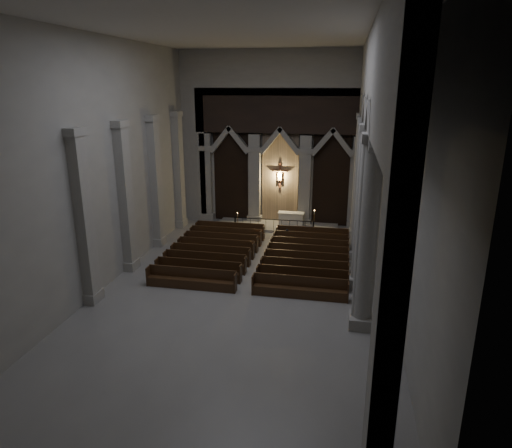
% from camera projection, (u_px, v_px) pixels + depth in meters
% --- Properties ---
extents(room, '(24.00, 24.10, 12.00)m').
position_uv_depth(room, '(244.00, 135.00, 20.28)').
color(room, gray).
rests_on(room, ground).
extents(sanctuary_wall, '(14.00, 0.77, 12.00)m').
position_uv_depth(sanctuary_wall, '(280.00, 131.00, 31.40)').
color(sanctuary_wall, '#9F9C94').
rests_on(sanctuary_wall, ground).
extents(right_arcade, '(1.00, 24.00, 12.00)m').
position_uv_depth(right_arcade, '(370.00, 129.00, 20.46)').
color(right_arcade, '#9F9C94').
rests_on(right_arcade, ground).
extents(left_pilasters, '(0.60, 13.00, 8.03)m').
position_uv_depth(left_pilasters, '(142.00, 192.00, 25.88)').
color(left_pilasters, '#9F9C94').
rests_on(left_pilasters, ground).
extents(sanctuary_step, '(8.50, 2.60, 0.15)m').
position_uv_depth(sanctuary_step, '(277.00, 226.00, 32.45)').
color(sanctuary_step, '#9F9C94').
rests_on(sanctuary_step, ground).
extents(altar, '(1.83, 0.73, 0.93)m').
position_uv_depth(altar, '(291.00, 219.00, 32.27)').
color(altar, silver).
rests_on(altar, sanctuary_step).
extents(altar_rail, '(5.43, 0.09, 1.07)m').
position_uv_depth(altar_rail, '(274.00, 224.00, 30.77)').
color(altar_rail, black).
rests_on(altar_rail, ground).
extents(candle_stand_left, '(0.24, 0.24, 1.41)m').
position_uv_depth(candle_stand_left, '(238.00, 227.00, 31.23)').
color(candle_stand_left, '#A57832').
rests_on(candle_stand_left, ground).
extents(candle_stand_right, '(0.27, 0.27, 1.61)m').
position_uv_depth(candle_stand_right, '(314.00, 227.00, 31.10)').
color(candle_stand_right, '#A57832').
rests_on(candle_stand_right, ground).
extents(pews, '(9.99, 8.38, 1.02)m').
position_uv_depth(pews, '(259.00, 257.00, 25.91)').
color(pews, black).
rests_on(pews, ground).
extents(worshipper, '(0.43, 0.30, 1.12)m').
position_uv_depth(worshipper, '(287.00, 238.00, 28.47)').
color(worshipper, black).
rests_on(worshipper, ground).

